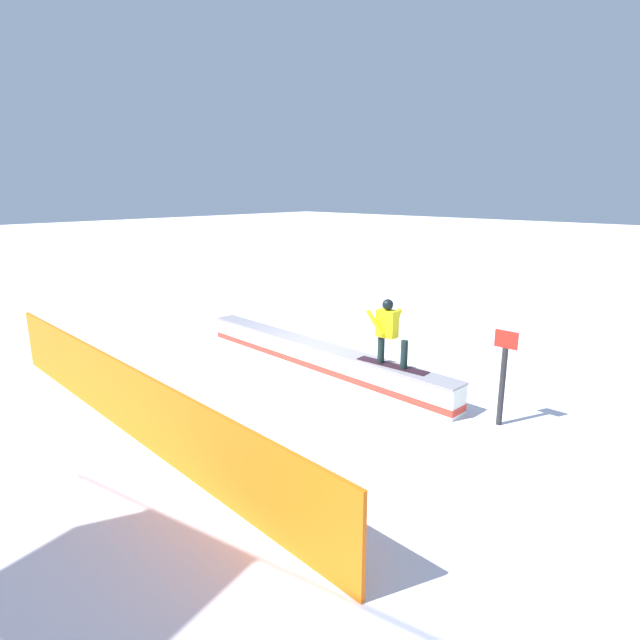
% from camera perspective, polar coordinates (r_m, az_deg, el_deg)
% --- Properties ---
extents(ground_plane, '(120.00, 120.00, 0.00)m').
position_cam_1_polar(ground_plane, '(12.06, -0.30, -5.43)').
color(ground_plane, white).
extents(grind_box, '(7.41, 0.81, 0.62)m').
position_cam_1_polar(grind_box, '(11.97, -0.30, -4.16)').
color(grind_box, white).
rests_on(grind_box, ground_plane).
extents(snowboarder, '(1.57, 0.45, 1.34)m').
position_cam_1_polar(snowboarder, '(10.36, 7.51, -1.11)').
color(snowboarder, black).
rests_on(snowboarder, grind_box).
extents(safety_fence, '(10.31, 0.44, 1.27)m').
position_cam_1_polar(safety_fence, '(9.31, -20.22, -8.26)').
color(safety_fence, orange).
rests_on(safety_fence, ground_plane).
extents(trail_marker, '(0.40, 0.10, 1.72)m').
position_cam_1_polar(trail_marker, '(9.58, 19.41, -5.71)').
color(trail_marker, '#262628').
rests_on(trail_marker, ground_plane).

